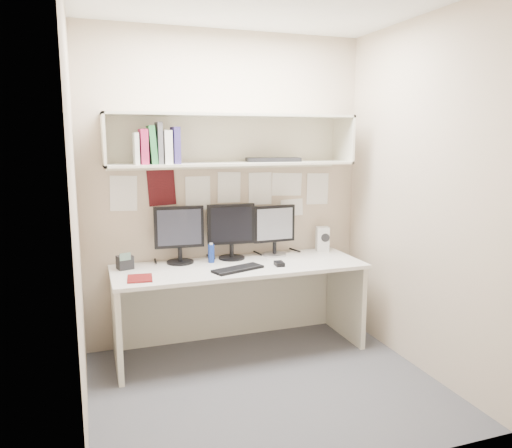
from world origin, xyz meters
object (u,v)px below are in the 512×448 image
object	(u,v)px
monitor_right	(274,228)
keyboard	(238,269)
monitor_left	(179,232)
speaker	(322,239)
desk	(239,308)
monitor_center	(231,229)
desk_phone	(125,262)
maroon_notebook	(140,278)

from	to	relation	value
monitor_right	keyboard	world-z (taller)	monitor_right
monitor_left	speaker	world-z (taller)	monitor_left
desk	keyboard	bearing A→B (deg)	-110.63
monitor_center	speaker	size ratio (longest dim) A/B	2.13
monitor_center	monitor_right	world-z (taller)	monitor_center
monitor_right	speaker	xyz separation A→B (m)	(0.47, 0.01, -0.13)
monitor_center	monitor_right	xyz separation A→B (m)	(0.39, 0.00, -0.01)
desk	monitor_right	distance (m)	0.75
monitor_left	keyboard	bearing A→B (deg)	-41.17
monitor_center	keyboard	world-z (taller)	monitor_center
keyboard	desk_phone	world-z (taller)	desk_phone
maroon_notebook	speaker	bearing A→B (deg)	19.21
monitor_left	desk_phone	distance (m)	0.49
monitor_right	desk_phone	distance (m)	1.28
monitor_center	keyboard	size ratio (longest dim) A/B	1.14
speaker	desk	bearing A→B (deg)	-149.35
desk_phone	speaker	bearing A→B (deg)	-12.89
speaker	desk_phone	size ratio (longest dim) A/B	1.57
monitor_center	keyboard	distance (m)	0.45
maroon_notebook	desk_phone	distance (m)	0.33
desk	monitor_right	xyz separation A→B (m)	(0.39, 0.22, 0.60)
speaker	monitor_right	bearing A→B (deg)	-162.86
desk_phone	keyboard	bearing A→B (deg)	-36.64
monitor_right	keyboard	xyz separation A→B (m)	(-0.44, -0.38, -0.23)
desk	keyboard	world-z (taller)	keyboard
desk	maroon_notebook	size ratio (longest dim) A/B	9.36
keyboard	maroon_notebook	xyz separation A→B (m)	(-0.74, -0.00, -0.00)
keyboard	desk	bearing A→B (deg)	50.19
monitor_right	speaker	distance (m)	0.49
monitor_center	maroon_notebook	xyz separation A→B (m)	(-0.80, -0.38, -0.25)
monitor_left	monitor_center	bearing A→B (deg)	3.85
maroon_notebook	desk_phone	world-z (taller)	desk_phone
monitor_left	desk_phone	bearing A→B (deg)	-168.46
monitor_left	keyboard	distance (m)	0.59
keyboard	speaker	xyz separation A→B (m)	(0.92, 0.39, 0.10)
monitor_right	monitor_center	bearing A→B (deg)	177.81
desk	monitor_left	xyz separation A→B (m)	(-0.44, 0.22, 0.62)
monitor_center	desk_phone	xyz separation A→B (m)	(-0.88, -0.06, -0.20)
desk	maroon_notebook	bearing A→B (deg)	-168.56
monitor_left	keyboard	xyz separation A→B (m)	(0.38, -0.38, -0.24)
monitor_center	speaker	bearing A→B (deg)	5.22
speaker	maroon_notebook	bearing A→B (deg)	-151.20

